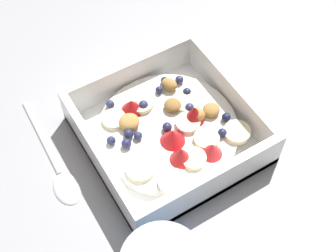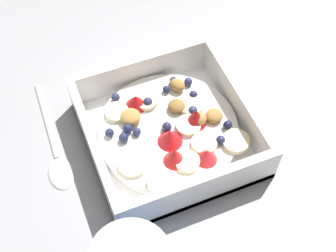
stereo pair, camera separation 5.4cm
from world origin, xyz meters
TOP-DOWN VIEW (x-y plane):
  - ground_plane at (0.00, 0.00)m, footprint 2.40×2.40m
  - fruit_bowl at (-0.01, -0.02)m, footprint 0.20×0.20m
  - spoon at (0.13, -0.05)m, footprint 0.03×0.17m

SIDE VIEW (x-z plane):
  - ground_plane at x=0.00m, z-range 0.00..0.00m
  - spoon at x=0.13m, z-range 0.00..0.01m
  - fruit_bowl at x=-0.01m, z-range -0.01..0.05m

